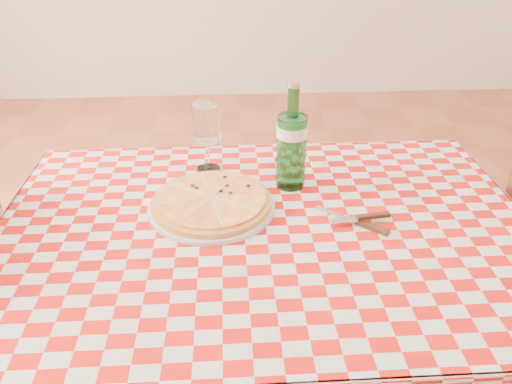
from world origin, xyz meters
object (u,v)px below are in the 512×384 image
dining_table (265,258)px  pizza_plate (212,201)px  water_bottle (292,136)px  wine_glass (207,138)px

dining_table → pizza_plate: 0.20m
dining_table → pizza_plate: (-0.13, 0.09, 0.12)m
dining_table → water_bottle: 0.32m
pizza_plate → water_bottle: (0.21, 0.11, 0.13)m
wine_glass → dining_table: bearing=-63.8°
dining_table → wine_glass: size_ratio=6.00×
pizza_plate → wine_glass: 0.22m
water_bottle → wine_glass: size_ratio=1.46×
dining_table → pizza_plate: pizza_plate is taller
pizza_plate → wine_glass: size_ratio=1.61×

